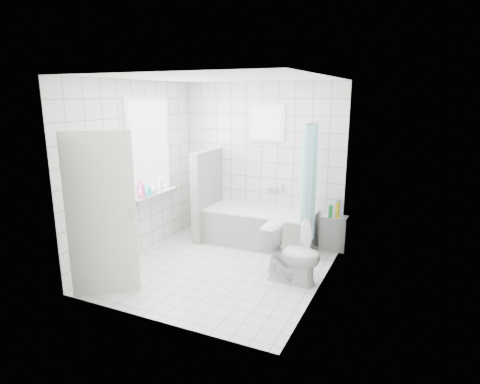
% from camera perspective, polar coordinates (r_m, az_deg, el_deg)
% --- Properties ---
extents(ground, '(3.00, 3.00, 0.00)m').
position_cam_1_polar(ground, '(5.79, -2.75, -10.78)').
color(ground, white).
rests_on(ground, ground).
extents(ceiling, '(3.00, 3.00, 0.00)m').
position_cam_1_polar(ceiling, '(5.27, -3.08, 15.91)').
color(ceiling, white).
rests_on(ceiling, ground).
extents(wall_back, '(2.80, 0.02, 2.60)m').
position_cam_1_polar(wall_back, '(6.72, 3.04, 4.29)').
color(wall_back, white).
rests_on(wall_back, ground).
extents(wall_front, '(2.80, 0.02, 2.60)m').
position_cam_1_polar(wall_front, '(4.15, -12.55, -1.93)').
color(wall_front, white).
rests_on(wall_front, ground).
extents(wall_left, '(0.02, 3.00, 2.60)m').
position_cam_1_polar(wall_left, '(6.15, -14.57, 2.98)').
color(wall_left, white).
rests_on(wall_left, ground).
extents(wall_right, '(0.02, 3.00, 2.60)m').
position_cam_1_polar(wall_right, '(4.90, 11.75, 0.51)').
color(wall_right, white).
rests_on(wall_right, ground).
extents(window_left, '(0.01, 0.90, 1.40)m').
position_cam_1_polar(window_left, '(6.30, -12.69, 6.11)').
color(window_left, white).
rests_on(window_left, wall_left).
extents(window_back, '(0.50, 0.01, 0.50)m').
position_cam_1_polar(window_back, '(6.57, 3.79, 9.77)').
color(window_back, white).
rests_on(window_back, wall_back).
extents(window_sill, '(0.18, 1.02, 0.08)m').
position_cam_1_polar(window_sill, '(6.41, -12.03, -0.47)').
color(window_sill, white).
rests_on(window_sill, wall_left).
extents(door, '(0.65, 0.53, 2.00)m').
position_cam_1_polar(door, '(5.02, -19.09, -3.21)').
color(door, silver).
rests_on(door, ground).
extents(bathtub, '(1.75, 0.77, 0.58)m').
position_cam_1_polar(bathtub, '(6.58, 2.81, -4.98)').
color(bathtub, white).
rests_on(bathtub, ground).
extents(partition_wall, '(0.15, 0.85, 1.50)m').
position_cam_1_polar(partition_wall, '(6.80, -4.67, -0.36)').
color(partition_wall, white).
rests_on(partition_wall, ground).
extents(tiled_ledge, '(0.40, 0.24, 0.55)m').
position_cam_1_polar(tiled_ledge, '(6.51, 13.16, -5.70)').
color(tiled_ledge, white).
rests_on(tiled_ledge, ground).
extents(toilet, '(0.76, 0.46, 0.75)m').
position_cam_1_polar(toilet, '(5.31, 7.44, -8.76)').
color(toilet, white).
rests_on(toilet, ground).
extents(curtain_rod, '(0.02, 0.80, 0.02)m').
position_cam_1_polar(curtain_rod, '(5.97, 10.29, 9.68)').
color(curtain_rod, silver).
rests_on(curtain_rod, wall_back).
extents(shower_curtain, '(0.14, 0.48, 1.78)m').
position_cam_1_polar(shower_curtain, '(5.97, 9.61, 0.97)').
color(shower_curtain, '#48CED5').
rests_on(shower_curtain, curtain_rod).
extents(tub_faucet, '(0.18, 0.06, 0.06)m').
position_cam_1_polar(tub_faucet, '(6.69, 4.73, 0.29)').
color(tub_faucet, silver).
rests_on(tub_faucet, wall_back).
extents(sill_bottles, '(0.14, 0.58, 0.29)m').
position_cam_1_polar(sill_bottles, '(6.28, -12.64, 0.74)').
color(sill_bottles, white).
rests_on(sill_bottles, window_sill).
extents(ledge_bottles, '(0.16, 0.20, 0.26)m').
position_cam_1_polar(ledge_bottles, '(6.35, 13.44, -2.45)').
color(ledge_bottles, yellow).
rests_on(ledge_bottles, tiled_ledge).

